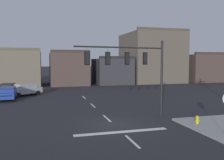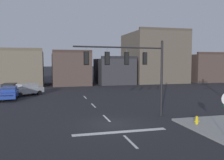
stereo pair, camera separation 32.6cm
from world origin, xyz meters
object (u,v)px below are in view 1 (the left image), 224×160
Objects in this scene: car_lot_nearside at (8,89)px; fire_hydrant at (197,121)px; signal_mast_near_side at (133,64)px; car_lot_farside at (8,93)px; car_lot_middle at (25,89)px.

car_lot_nearside reaches higher than fire_hydrant.
car_lot_farside is at bearing 131.18° from signal_mast_near_side.
car_lot_nearside is at bearing 124.42° from signal_mast_near_side.
signal_mast_near_side is at bearing -48.82° from car_lot_farside.
signal_mast_near_side reaches higher than car_lot_middle.
car_lot_nearside is 0.99× the size of car_lot_middle.
signal_mast_near_side is 10.23× the size of fire_hydrant.
fire_hydrant is (15.48, -20.77, -0.53)m from car_lot_nearside.
car_lot_middle is at bearing 123.84° from fire_hydrant.
car_lot_farside is (-1.71, -3.30, 0.00)m from car_lot_middle.
car_lot_middle reaches higher than fire_hydrant.
fire_hydrant is (14.85, -16.30, -0.53)m from car_lot_farside.
car_lot_nearside is 2.62m from car_lot_middle.
signal_mast_near_side is 17.41m from car_lot_farside.
car_lot_nearside is (-11.85, 17.29, -3.60)m from signal_mast_near_side.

